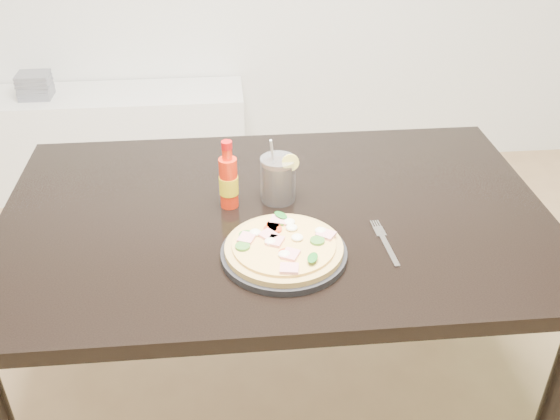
{
  "coord_description": "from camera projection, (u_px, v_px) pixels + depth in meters",
  "views": [
    {
      "loc": [
        -0.18,
        -0.76,
        1.61
      ],
      "look_at": [
        -0.07,
        0.46,
        0.83
      ],
      "focal_mm": 40.0,
      "sensor_mm": 36.0,
      "label": 1
    }
  ],
  "objects": [
    {
      "name": "hot_sauce_bottle",
      "position": [
        229.0,
        181.0,
        1.58
      ],
      "size": [
        0.05,
        0.05,
        0.18
      ],
      "rotation": [
        0.0,
        0.0,
        0.15
      ],
      "color": "red",
      "rests_on": "dining_table"
    },
    {
      "name": "plate",
      "position": [
        284.0,
        253.0,
        1.43
      ],
      "size": [
        0.29,
        0.29,
        0.02
      ],
      "primitive_type": "cylinder",
      "color": "black",
      "rests_on": "dining_table"
    },
    {
      "name": "cola_cup",
      "position": [
        278.0,
        180.0,
        1.62
      ],
      "size": [
        0.1,
        0.09,
        0.18
      ],
      "rotation": [
        0.0,
        0.0,
        0.04
      ],
      "color": "black",
      "rests_on": "dining_table"
    },
    {
      "name": "pizza",
      "position": [
        284.0,
        246.0,
        1.42
      ],
      "size": [
        0.27,
        0.27,
        0.03
      ],
      "color": "tan",
      "rests_on": "plate"
    },
    {
      "name": "dining_table",
      "position": [
        276.0,
        238.0,
        1.64
      ],
      "size": [
        1.4,
        0.9,
        0.75
      ],
      "color": "black",
      "rests_on": "ground"
    },
    {
      "name": "fork",
      "position": [
        384.0,
        241.0,
        1.48
      ],
      "size": [
        0.03,
        0.19,
        0.0
      ],
      "rotation": [
        0.0,
        0.0,
        0.07
      ],
      "color": "silver",
      "rests_on": "dining_table"
    },
    {
      "name": "media_console",
      "position": [
        101.0,
        142.0,
        3.06
      ],
      "size": [
        1.4,
        0.34,
        0.5
      ],
      "primitive_type": "cube",
      "color": "white",
      "rests_on": "ground"
    },
    {
      "name": "cd_stack",
      "position": [
        35.0,
        85.0,
        2.85
      ],
      "size": [
        0.14,
        0.12,
        0.11
      ],
      "color": "slate",
      "rests_on": "media_console"
    }
  ]
}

